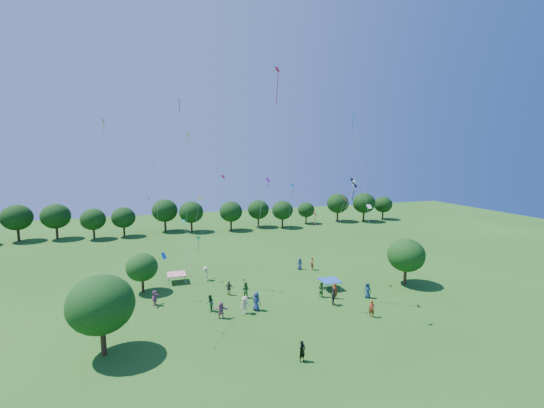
# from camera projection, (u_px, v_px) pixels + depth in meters

# --- Properties ---
(ground) EXTENTS (160.00, 160.00, 0.00)m
(ground) POSITION_uv_depth(u_px,v_px,m) (339.00, 398.00, 23.81)
(ground) COLOR #2A601C
(near_tree_west) EXTENTS (5.11, 5.11, 6.50)m
(near_tree_west) POSITION_uv_depth(u_px,v_px,m) (101.00, 305.00, 28.35)
(near_tree_west) COLOR #422B19
(near_tree_west) RESTS_ON ground
(near_tree_north) EXTENTS (3.56, 3.56, 4.57)m
(near_tree_north) POSITION_uv_depth(u_px,v_px,m) (142.00, 267.00, 41.62)
(near_tree_north) COLOR #422B19
(near_tree_north) RESTS_ON ground
(near_tree_east) EXTENTS (4.45, 4.45, 5.67)m
(near_tree_east) POSITION_uv_depth(u_px,v_px,m) (406.00, 255.00, 44.04)
(near_tree_east) COLOR #422B19
(near_tree_east) RESTS_ON ground
(treeline) EXTENTS (88.01, 8.77, 6.77)m
(treeline) POSITION_uv_depth(u_px,v_px,m) (201.00, 211.00, 74.83)
(treeline) COLOR #422B19
(treeline) RESTS_ON ground
(tent_red_stripe) EXTENTS (2.20, 2.20, 1.10)m
(tent_red_stripe) POSITION_uv_depth(u_px,v_px,m) (176.00, 274.00, 45.09)
(tent_red_stripe) COLOR #E61B43
(tent_red_stripe) RESTS_ON ground
(tent_blue) EXTENTS (2.20, 2.20, 1.10)m
(tent_blue) POSITION_uv_depth(u_px,v_px,m) (330.00, 281.00, 42.84)
(tent_blue) COLOR #1B4EB5
(tent_blue) RESTS_ON ground
(man_in_black) EXTENTS (0.72, 0.59, 1.66)m
(man_in_black) POSITION_uv_depth(u_px,v_px,m) (302.00, 351.00, 27.87)
(man_in_black) COLOR black
(man_in_black) RESTS_ON ground
(crowd_person_0) EXTENTS (1.00, 1.07, 1.93)m
(crowd_person_0) POSITION_uv_depth(u_px,v_px,m) (256.00, 301.00, 36.97)
(crowd_person_0) COLOR navy
(crowd_person_0) RESTS_ON ground
(crowd_person_1) EXTENTS (0.78, 0.75, 1.77)m
(crowd_person_1) POSITION_uv_depth(u_px,v_px,m) (335.00, 291.00, 40.02)
(crowd_person_1) COLOR maroon
(crowd_person_1) RESTS_ON ground
(crowd_person_2) EXTENTS (0.99, 0.90, 1.78)m
(crowd_person_2) POSITION_uv_depth(u_px,v_px,m) (245.00, 290.00, 40.27)
(crowd_person_2) COLOR #2A632D
(crowd_person_2) RESTS_ON ground
(crowd_person_3) EXTENTS (1.27, 0.81, 1.79)m
(crowd_person_3) POSITION_uv_depth(u_px,v_px,m) (245.00, 305.00, 36.26)
(crowd_person_3) COLOR #C6AE9E
(crowd_person_3) RESTS_ON ground
(crowd_person_4) EXTENTS (1.14, 1.07, 1.83)m
(crowd_person_4) POSITION_uv_depth(u_px,v_px,m) (333.00, 297.00, 38.29)
(crowd_person_4) COLOR #3C3430
(crowd_person_4) RESTS_ON ground
(crowd_person_5) EXTENTS (1.67, 1.00, 1.69)m
(crowd_person_5) POSITION_uv_depth(u_px,v_px,m) (221.00, 310.00, 35.20)
(crowd_person_5) COLOR #A56089
(crowd_person_5) RESTS_ON ground
(crowd_person_6) EXTENTS (0.86, 0.98, 1.75)m
(crowd_person_6) POSITION_uv_depth(u_px,v_px,m) (368.00, 290.00, 40.21)
(crowd_person_6) COLOR navy
(crowd_person_6) RESTS_ON ground
(crowd_person_7) EXTENTS (0.71, 0.74, 1.67)m
(crowd_person_7) POSITION_uv_depth(u_px,v_px,m) (372.00, 309.00, 35.48)
(crowd_person_7) COLOR maroon
(crowd_person_7) RESTS_ON ground
(crowd_person_8) EXTENTS (0.77, 0.96, 1.71)m
(crowd_person_8) POSITION_uv_depth(u_px,v_px,m) (321.00, 289.00, 40.54)
(crowd_person_8) COLOR #2B5E28
(crowd_person_8) RESTS_ON ground
(crowd_person_9) EXTENTS (0.80, 1.27, 1.79)m
(crowd_person_9) POSITION_uv_depth(u_px,v_px,m) (206.00, 273.00, 45.78)
(crowd_person_9) COLOR beige
(crowd_person_9) RESTS_ON ground
(crowd_person_10) EXTENTS (1.05, 0.79, 1.63)m
(crowd_person_10) POSITION_uv_depth(u_px,v_px,m) (229.00, 288.00, 41.01)
(crowd_person_10) COLOR #423735
(crowd_person_10) RESTS_ON ground
(crowd_person_11) EXTENTS (1.22, 1.61, 1.65)m
(crowd_person_11) POSITION_uv_depth(u_px,v_px,m) (155.00, 298.00, 38.21)
(crowd_person_11) COLOR #925579
(crowd_person_11) RESTS_ON ground
(crowd_person_12) EXTENTS (0.84, 0.85, 1.58)m
(crowd_person_12) POSITION_uv_depth(u_px,v_px,m) (300.00, 264.00, 50.14)
(crowd_person_12) COLOR navy
(crowd_person_12) RESTS_ON ground
(crowd_person_13) EXTENTS (0.55, 0.73, 1.76)m
(crowd_person_13) POSITION_uv_depth(u_px,v_px,m) (312.00, 264.00, 49.91)
(crowd_person_13) COLOR #93351A
(crowd_person_13) RESTS_ON ground
(crowd_person_14) EXTENTS (0.59, 0.93, 1.78)m
(crowd_person_14) POSITION_uv_depth(u_px,v_px,m) (210.00, 303.00, 36.69)
(crowd_person_14) COLOR #225032
(crowd_person_14) RESTS_ON ground
(pirate_kite) EXTENTS (5.74, 1.51, 12.06)m
(pirate_kite) POSITION_uv_depth(u_px,v_px,m) (353.00, 185.00, 37.50)
(pirate_kite) COLOR black
(red_high_kite) EXTENTS (4.38, 3.66, 23.53)m
(red_high_kite) POSITION_uv_depth(u_px,v_px,m) (272.00, 117.00, 37.47)
(red_high_kite) COLOR red
(small_kite_0) EXTENTS (5.17, 1.19, 11.98)m
(small_kite_0) POSITION_uv_depth(u_px,v_px,m) (216.00, 196.00, 45.13)
(small_kite_0) COLOR red
(small_kite_1) EXTENTS (1.08, 1.10, 8.89)m
(small_kite_1) POSITION_uv_depth(u_px,v_px,m) (316.00, 228.00, 36.19)
(small_kite_1) COLOR red
(small_kite_2) EXTENTS (5.80, 3.27, 18.24)m
(small_kite_2) POSITION_uv_depth(u_px,v_px,m) (119.00, 163.00, 38.75)
(small_kite_2) COLOR #B8C611
(small_kite_3) EXTENTS (1.20, 6.49, 10.84)m
(small_kite_3) POSITION_uv_depth(u_px,v_px,m) (153.00, 227.00, 33.81)
(small_kite_3) COLOR #188638
(small_kite_4) EXTENTS (2.19, 3.73, 19.34)m
(small_kite_4) POSITION_uv_depth(u_px,v_px,m) (359.00, 150.00, 42.28)
(small_kite_4) COLOR blue
(small_kite_5) EXTENTS (0.81, 0.90, 20.65)m
(small_kite_5) POSITION_uv_depth(u_px,v_px,m) (183.00, 156.00, 41.95)
(small_kite_5) COLOR #521583
(small_kite_6) EXTENTS (1.61, 2.96, 9.90)m
(small_kite_6) POSITION_uv_depth(u_px,v_px,m) (368.00, 228.00, 34.47)
(small_kite_6) COLOR white
(small_kite_7) EXTENTS (0.52, 2.66, 6.20)m
(small_kite_7) POSITION_uv_depth(u_px,v_px,m) (185.00, 232.00, 46.00)
(small_kite_7) COLOR #0DD0CD
(small_kite_8) EXTENTS (2.07, 3.31, 9.52)m
(small_kite_8) POSITION_uv_depth(u_px,v_px,m) (342.00, 207.00, 43.76)
(small_kite_8) COLOR #E34F0D
(small_kite_9) EXTENTS (2.29, 2.26, 9.30)m
(small_kite_9) POSITION_uv_depth(u_px,v_px,m) (198.00, 208.00, 45.47)
(small_kite_9) COLOR #D9A30B
(small_kite_10) EXTENTS (0.91, 1.28, 17.05)m
(small_kite_10) POSITION_uv_depth(u_px,v_px,m) (187.00, 169.00, 42.27)
(small_kite_10) COLOR gold
(small_kite_11) EXTENTS (1.92, 1.16, 4.39)m
(small_kite_11) POSITION_uv_depth(u_px,v_px,m) (197.00, 243.00, 45.11)
(small_kite_11) COLOR #178234
(small_kite_12) EXTENTS (6.27, 3.72, 6.58)m
(small_kite_12) POSITION_uv_depth(u_px,v_px,m) (177.00, 266.00, 30.56)
(small_kite_12) COLOR blue
(small_kite_13) EXTENTS (2.92, 1.13, 11.57)m
(small_kite_13) POSITION_uv_depth(u_px,v_px,m) (270.00, 194.00, 46.06)
(small_kite_13) COLOR purple
(small_kite_14) EXTENTS (0.86, 3.01, 13.69)m
(small_kite_14) POSITION_uv_depth(u_px,v_px,m) (156.00, 202.00, 36.13)
(small_kite_14) COLOR white
(small_kite_15) EXTENTS (1.67, 1.28, 10.56)m
(small_kite_15) POSITION_uv_depth(u_px,v_px,m) (291.00, 203.00, 48.59)
(small_kite_15) COLOR #0C84C1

